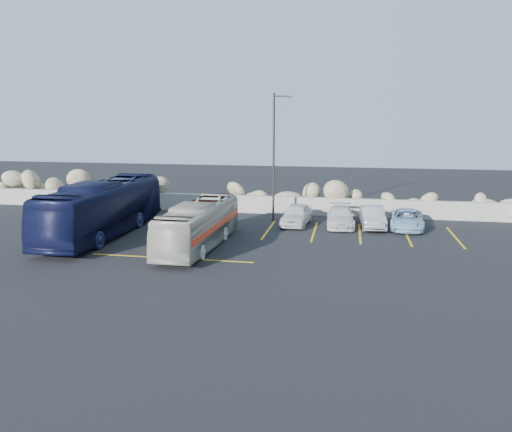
% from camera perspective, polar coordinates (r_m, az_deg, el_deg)
% --- Properties ---
extents(ground, '(90.00, 90.00, 0.00)m').
position_cam_1_polar(ground, '(23.53, -7.57, -5.06)').
color(ground, black).
rests_on(ground, ground).
extents(seawall, '(60.00, 0.40, 1.20)m').
position_cam_1_polar(seawall, '(34.71, -1.49, 1.39)').
color(seawall, gray).
rests_on(seawall, ground).
extents(riprap_pile, '(54.00, 2.80, 2.60)m').
position_cam_1_polar(riprap_pile, '(35.76, -1.09, 2.82)').
color(riprap_pile, '#8B765B').
rests_on(riprap_pile, ground).
extents(parking_lines, '(18.16, 9.36, 0.01)m').
position_cam_1_polar(parking_lines, '(27.91, 5.13, -2.37)').
color(parking_lines, gold).
rests_on(parking_lines, ground).
extents(lamppost, '(1.14, 0.18, 8.00)m').
position_cam_1_polar(lamppost, '(31.36, 2.13, 7.12)').
color(lamppost, '#2B2926').
rests_on(lamppost, ground).
extents(vintage_bus, '(2.27, 8.41, 2.32)m').
position_cam_1_polar(vintage_bus, '(25.61, -6.53, -1.00)').
color(vintage_bus, '#B8B7A6').
rests_on(vintage_bus, ground).
extents(tour_coach, '(2.64, 11.02, 3.06)m').
position_cam_1_polar(tour_coach, '(29.19, -17.09, 0.84)').
color(tour_coach, '#0F1233').
rests_on(tour_coach, ground).
extents(car_a, '(1.87, 3.93, 1.30)m').
position_cam_1_polar(car_a, '(30.84, 4.66, 0.18)').
color(car_a, silver).
rests_on(car_a, ground).
extents(car_b, '(1.60, 3.89, 1.25)m').
position_cam_1_polar(car_b, '(30.81, 13.14, -0.14)').
color(car_b, '#9F9FA4').
rests_on(car_b, ground).
extents(car_c, '(1.77, 4.07, 1.17)m').
position_cam_1_polar(car_c, '(30.80, 9.64, -0.09)').
color(car_c, silver).
rests_on(car_c, ground).
extents(car_d, '(2.24, 4.26, 1.14)m').
position_cam_1_polar(car_d, '(30.99, 16.85, -0.37)').
color(car_d, '#97BAD7').
rests_on(car_d, ground).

